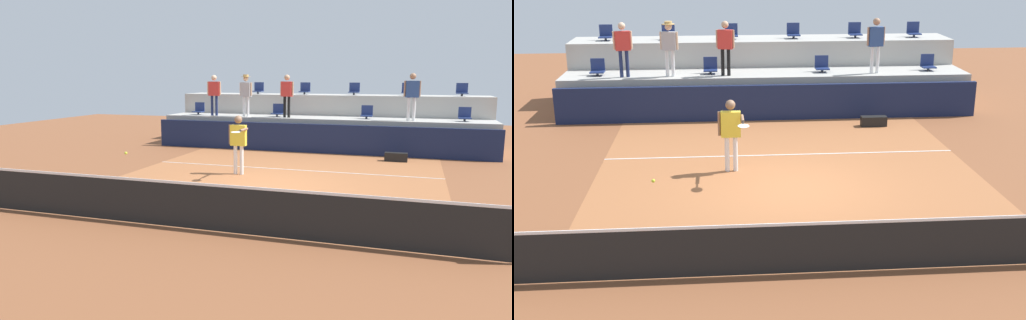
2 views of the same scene
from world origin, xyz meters
TOP-DOWN VIEW (x-y plane):
  - ground_plane at (0.00, 0.00)m, footprint 40.00×40.00m
  - court_inner_paint at (0.00, 1.00)m, footprint 9.00×10.00m
  - court_service_line at (0.00, 2.40)m, footprint 9.00×0.06m
  - tennis_net at (0.00, -4.00)m, footprint 10.48×0.08m
  - sponsor_backboard at (0.00, 6.00)m, footprint 13.00×0.16m
  - seating_tier_lower at (0.00, 7.30)m, footprint 13.00×1.80m
  - seating_tier_upper at (0.00, 9.10)m, footprint 13.00×1.80m
  - stadium_chair_lower_far_left at (-5.35, 7.23)m, footprint 0.44×0.40m
  - stadium_chair_lower_left at (-1.80, 7.23)m, footprint 0.44×0.40m
  - stadium_chair_lower_right at (1.80, 7.23)m, footprint 0.44×0.40m
  - stadium_chair_lower_far_right at (5.32, 7.23)m, footprint 0.44×0.40m
  - stadium_chair_upper_far_left at (-5.31, 9.03)m, footprint 0.44×0.40m
  - stadium_chair_upper_left at (-3.22, 9.03)m, footprint 0.44×0.40m
  - stadium_chair_upper_mid_left at (-1.07, 9.03)m, footprint 0.44×0.40m
  - stadium_chair_upper_mid_right at (1.07, 9.03)m, footprint 0.44×0.40m
  - stadium_chair_upper_right at (3.23, 9.03)m, footprint 0.44×0.40m
  - stadium_chair_upper_far_right at (5.32, 9.03)m, footprint 0.44×0.40m
  - tennis_player at (-1.30, 1.21)m, footprint 0.69×1.21m
  - spectator_leaning_on_rail at (-4.46, 6.85)m, footprint 0.59×0.26m
  - spectator_with_hat at (-3.05, 6.85)m, footprint 0.58×0.46m
  - spectator_in_white at (-1.32, 6.85)m, footprint 0.59×0.28m
  - spectator_in_grey at (3.44, 6.85)m, footprint 0.61×0.27m
  - tennis_ball at (-2.81, -2.32)m, footprint 0.07×0.07m
  - equipment_bag at (3.05, 5.00)m, footprint 0.76×0.28m

SIDE VIEW (x-z plane):
  - ground_plane at x=0.00m, z-range 0.00..0.00m
  - court_inner_paint at x=0.00m, z-range 0.00..0.01m
  - court_service_line at x=0.00m, z-range 0.01..0.01m
  - equipment_bag at x=3.05m, z-range 0.00..0.30m
  - tennis_net at x=0.00m, z-range -0.04..1.03m
  - sponsor_backboard at x=0.00m, z-range 0.00..1.10m
  - seating_tier_lower at x=0.00m, z-range 0.00..1.25m
  - seating_tier_upper at x=0.00m, z-range 0.00..2.10m
  - tennis_player at x=-1.30m, z-range 0.20..1.95m
  - tennis_ball at x=-2.81m, z-range 1.06..1.13m
  - stadium_chair_lower_far_left at x=-5.35m, z-range 1.20..1.72m
  - stadium_chair_lower_left at x=-1.80m, z-range 1.20..1.72m
  - stadium_chair_lower_right at x=1.80m, z-range 1.20..1.72m
  - stadium_chair_lower_far_right at x=5.32m, z-range 1.20..1.72m
  - spectator_leaning_on_rail at x=-4.46m, z-range 1.42..3.11m
  - spectator_in_white at x=-1.32m, z-range 1.43..3.13m
  - spectator_with_hat at x=-3.05m, z-range 1.44..3.14m
  - spectator_in_grey at x=3.44m, z-range 1.44..3.19m
  - stadium_chair_upper_far_left at x=-5.31m, z-range 2.05..2.57m
  - stadium_chair_upper_left at x=-3.22m, z-range 2.05..2.57m
  - stadium_chair_upper_mid_left at x=-1.07m, z-range 2.05..2.57m
  - stadium_chair_upper_mid_right at x=1.07m, z-range 2.05..2.57m
  - stadium_chair_upper_right at x=3.23m, z-range 2.05..2.57m
  - stadium_chair_upper_far_right at x=5.32m, z-range 2.05..2.57m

